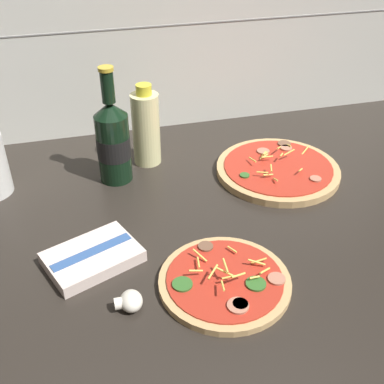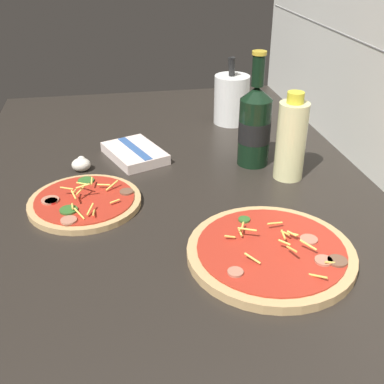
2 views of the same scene
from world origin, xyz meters
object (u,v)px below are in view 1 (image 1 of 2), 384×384
object	(u,v)px
mushroom_left	(130,301)
dish_towel	(93,257)
pizza_far	(278,169)
oil_bottle	(146,128)
pizza_near	(225,281)
beer_bottle	(113,141)

from	to	relation	value
mushroom_left	dish_towel	xyz separation A→B (cm)	(-4.83, 12.79, -0.32)
pizza_far	oil_bottle	world-z (taller)	oil_bottle
pizza_near	beer_bottle	distance (cm)	42.66
beer_bottle	dish_towel	xyz separation A→B (cm)	(-8.03, -27.71, -8.62)
beer_bottle	oil_bottle	world-z (taller)	beer_bottle
pizza_far	beer_bottle	distance (cm)	38.90
pizza_near	mushroom_left	world-z (taller)	pizza_near
pizza_near	dish_towel	distance (cm)	24.47
oil_bottle	dish_towel	world-z (taller)	oil_bottle
pizza_far	beer_bottle	size ratio (longest dim) A/B	1.08
pizza_near	pizza_far	distance (cm)	39.74
mushroom_left	dish_towel	size ratio (longest dim) A/B	0.24
dish_towel	oil_bottle	bearing A→B (deg)	63.83
pizza_far	dish_towel	distance (cm)	49.44
pizza_near	oil_bottle	distance (cm)	46.31
pizza_far	mushroom_left	bearing A→B (deg)	-140.75
pizza_near	beer_bottle	size ratio (longest dim) A/B	0.86
pizza_far	dish_towel	world-z (taller)	pizza_far
pizza_near	mushroom_left	size ratio (longest dim) A/B	4.98
beer_bottle	dish_towel	bearing A→B (deg)	-106.16
pizza_far	pizza_near	bearing A→B (deg)	-126.58
beer_bottle	oil_bottle	xyz separation A→B (cm)	(8.44, 5.81, -0.72)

